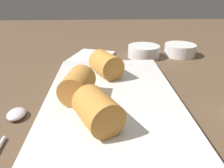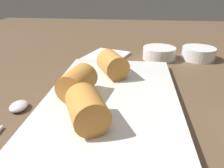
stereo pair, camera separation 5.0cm
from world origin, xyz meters
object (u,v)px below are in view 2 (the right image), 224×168
at_px(serving_plate, 112,98).
at_px(dipping_bowl_near, 159,53).
at_px(dipping_bowl_far, 198,53).
at_px(spoon, 12,114).
at_px(napkin, 106,56).

height_order(serving_plate, dipping_bowl_near, dipping_bowl_near).
bearing_deg(dipping_bowl_far, spoon, -47.32).
height_order(dipping_bowl_far, spoon, dipping_bowl_far).
distance_m(spoon, napkin, 0.31).
bearing_deg(napkin, dipping_bowl_far, 92.86).
height_order(dipping_bowl_near, spoon, dipping_bowl_near).
distance_m(serving_plate, spoon, 0.15).
height_order(serving_plate, napkin, serving_plate).
relative_size(dipping_bowl_far, spoon, 0.47).
xyz_separation_m(dipping_bowl_far, napkin, (0.01, -0.24, -0.01)).
xyz_separation_m(dipping_bowl_near, dipping_bowl_far, (-0.01, 0.10, 0.00)).
bearing_deg(dipping_bowl_near, dipping_bowl_far, 95.53).
relative_size(spoon, napkin, 1.28).
relative_size(dipping_bowl_far, napkin, 0.60).
xyz_separation_m(dipping_bowl_near, spoon, (0.30, -0.24, -0.01)).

